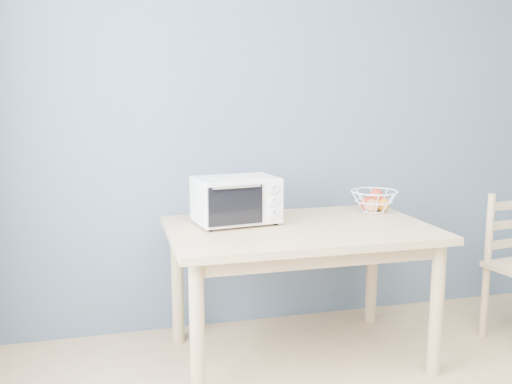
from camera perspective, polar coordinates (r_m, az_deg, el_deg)
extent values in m
cube|color=slate|center=(3.62, 5.18, 7.38)|extent=(4.00, 0.01, 2.60)
cube|color=tan|center=(3.08, 4.39, -3.77)|extent=(1.40, 0.90, 0.04)
cylinder|color=tan|center=(2.71, -5.90, -14.07)|extent=(0.07, 0.07, 0.71)
cylinder|color=tan|center=(3.13, 17.60, -11.15)|extent=(0.07, 0.07, 0.71)
cylinder|color=tan|center=(3.40, -7.86, -9.11)|extent=(0.07, 0.07, 0.71)
cylinder|color=tan|center=(3.74, 11.52, -7.44)|extent=(0.07, 0.07, 0.71)
cube|color=silver|center=(3.09, -2.03, -0.74)|extent=(0.47, 0.35, 0.24)
cube|color=black|center=(3.07, -3.05, -0.86)|extent=(0.31, 0.29, 0.19)
cube|color=black|center=(2.93, -2.04, -1.36)|extent=(0.29, 0.05, 0.20)
cylinder|color=silver|center=(2.90, -1.93, 0.51)|extent=(0.26, 0.05, 0.01)
cube|color=silver|center=(3.02, 1.69, -0.99)|extent=(0.12, 0.02, 0.22)
cylinder|color=black|center=(2.95, -4.59, -3.80)|extent=(0.02, 0.02, 0.01)
cylinder|color=black|center=(3.08, 1.93, -3.19)|extent=(0.02, 0.02, 0.01)
cylinder|color=black|center=(3.16, -5.86, -2.92)|extent=(0.02, 0.02, 0.01)
cylinder|color=black|center=(3.28, 0.30, -2.39)|extent=(0.02, 0.02, 0.01)
cylinder|color=silver|center=(2.99, 1.79, 0.25)|extent=(0.04, 0.02, 0.04)
cylinder|color=silver|center=(3.01, 1.78, -1.03)|extent=(0.04, 0.02, 0.04)
cylinder|color=silver|center=(3.02, 1.78, -2.29)|extent=(0.04, 0.02, 0.04)
torus|color=white|center=(3.47, 11.76, 0.07)|extent=(0.35, 0.35, 0.01)
torus|color=white|center=(3.48, 11.72, -0.90)|extent=(0.27, 0.27, 0.01)
torus|color=white|center=(3.49, 11.69, -1.87)|extent=(0.16, 0.16, 0.01)
sphere|color=#B0171B|center=(3.48, 11.07, -1.17)|extent=(0.09, 0.09, 0.09)
sphere|color=orange|center=(3.48, 12.51, -1.23)|extent=(0.08, 0.08, 0.08)
sphere|color=#D38152|center=(3.53, 11.40, -1.05)|extent=(0.08, 0.08, 0.08)
sphere|color=#B0171B|center=(3.47, 11.95, -0.29)|extent=(0.08, 0.08, 0.08)
sphere|color=#D38152|center=(3.43, 11.55, -1.33)|extent=(0.08, 0.08, 0.08)
cylinder|color=tan|center=(3.74, 21.88, -10.16)|extent=(0.04, 0.04, 0.44)
cylinder|color=tan|center=(3.62, 22.32, -3.59)|extent=(0.04, 0.04, 0.44)
cube|color=tan|center=(3.76, 24.13, -4.67)|extent=(0.35, 0.07, 0.05)
cube|color=tan|center=(3.74, 24.26, -2.92)|extent=(0.35, 0.07, 0.05)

